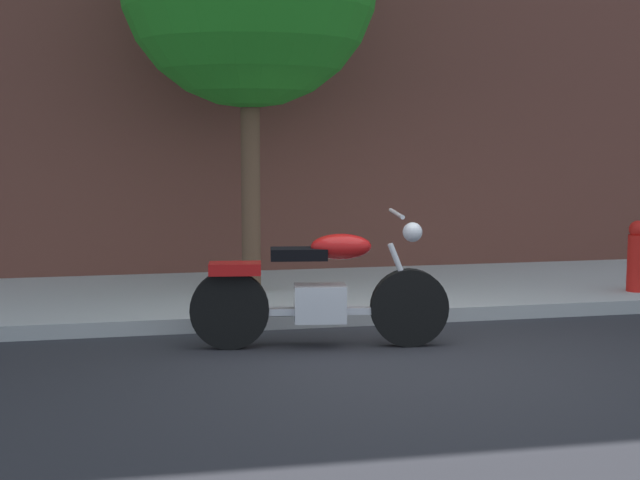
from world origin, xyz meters
TOP-DOWN VIEW (x-y plane):
  - ground_plane at (0.00, 0.00)m, footprint 60.00×60.00m
  - sidewalk at (0.00, 2.73)m, footprint 20.24×2.79m
  - motorcycle at (-0.59, 0.58)m, footprint 2.22×0.74m
  - fire_hydrant at (3.15, 1.84)m, footprint 0.20×0.20m

SIDE VIEW (x-z plane):
  - ground_plane at x=0.00m, z-range 0.00..0.00m
  - sidewalk at x=0.00m, z-range 0.00..0.14m
  - fire_hydrant at x=3.15m, z-range 0.00..0.91m
  - motorcycle at x=-0.59m, z-range -0.11..1.06m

